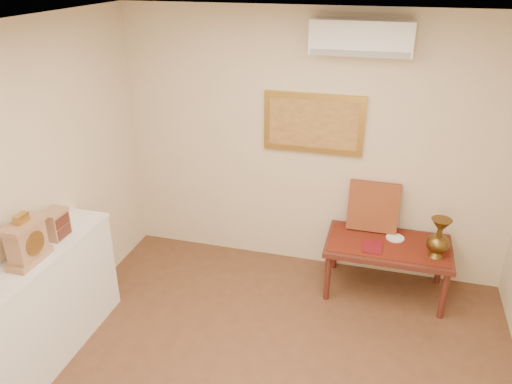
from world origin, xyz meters
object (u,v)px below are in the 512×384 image
(brass_urn_tall, at_px, (439,234))
(display_ledge, at_px, (29,323))
(low_table, at_px, (388,250))
(wooden_chest, at_px, (55,224))
(mantel_clock, at_px, (27,242))

(brass_urn_tall, height_order, display_ledge, brass_urn_tall)
(brass_urn_tall, distance_m, display_ledge, 3.58)
(brass_urn_tall, xyz_separation_m, low_table, (-0.43, 0.12, -0.31))
(display_ledge, relative_size, low_table, 1.68)
(wooden_chest, bearing_deg, mantel_clock, -85.27)
(brass_urn_tall, height_order, low_table, brass_urn_tall)
(mantel_clock, bearing_deg, display_ledge, -100.16)
(display_ledge, bearing_deg, low_table, 35.10)
(display_ledge, bearing_deg, wooden_chest, 90.65)
(wooden_chest, height_order, low_table, wooden_chest)
(mantel_clock, distance_m, low_table, 3.24)
(brass_urn_tall, bearing_deg, wooden_chest, -158.23)
(brass_urn_tall, bearing_deg, display_ledge, -150.48)
(wooden_chest, bearing_deg, low_table, 26.97)
(low_table, bearing_deg, wooden_chest, -153.03)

